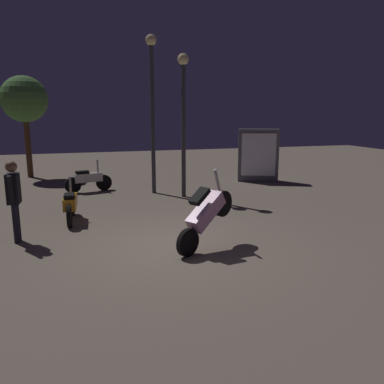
{
  "coord_description": "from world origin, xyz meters",
  "views": [
    {
      "loc": [
        -1.83,
        -7.52,
        2.79
      ],
      "look_at": [
        0.58,
        0.66,
        1.0
      ],
      "focal_mm": 36.12,
      "sensor_mm": 36.0,
      "label": 1
    }
  ],
  "objects_px": {
    "motorcycle_pink_foreground": "(206,214)",
    "motorcycle_orange_parked_right": "(70,205)",
    "kiosk_billboard": "(258,155)",
    "person_rider_beside": "(14,194)",
    "streetlamp_near": "(152,96)",
    "streetlamp_far": "(183,107)",
    "motorcycle_white_parked_left": "(88,179)"
  },
  "relations": [
    {
      "from": "motorcycle_orange_parked_right",
      "to": "person_rider_beside",
      "type": "xyz_separation_m",
      "value": [
        -1.1,
        -1.36,
        0.63
      ]
    },
    {
      "from": "motorcycle_pink_foreground",
      "to": "streetlamp_far",
      "type": "height_order",
      "value": "streetlamp_far"
    },
    {
      "from": "motorcycle_white_parked_left",
      "to": "kiosk_billboard",
      "type": "xyz_separation_m",
      "value": [
        6.67,
        0.29,
        0.61
      ]
    },
    {
      "from": "motorcycle_orange_parked_right",
      "to": "streetlamp_near",
      "type": "distance_m",
      "value": 4.91
    },
    {
      "from": "motorcycle_white_parked_left",
      "to": "streetlamp_near",
      "type": "distance_m",
      "value": 3.69
    },
    {
      "from": "motorcycle_orange_parked_right",
      "to": "streetlamp_far",
      "type": "distance_m",
      "value": 4.79
    },
    {
      "from": "streetlamp_far",
      "to": "kiosk_billboard",
      "type": "bearing_deg",
      "value": 28.75
    },
    {
      "from": "motorcycle_pink_foreground",
      "to": "motorcycle_orange_parked_right",
      "type": "xyz_separation_m",
      "value": [
        -2.68,
        2.93,
        -0.31
      ]
    },
    {
      "from": "motorcycle_pink_foreground",
      "to": "kiosk_billboard",
      "type": "xyz_separation_m",
      "value": [
        4.54,
        6.96,
        0.31
      ]
    },
    {
      "from": "streetlamp_far",
      "to": "motorcycle_pink_foreground",
      "type": "bearing_deg",
      "value": -100.1
    },
    {
      "from": "streetlamp_far",
      "to": "person_rider_beside",
      "type": "bearing_deg",
      "value": -144.04
    },
    {
      "from": "streetlamp_near",
      "to": "kiosk_billboard",
      "type": "height_order",
      "value": "streetlamp_near"
    },
    {
      "from": "motorcycle_pink_foreground",
      "to": "streetlamp_near",
      "type": "distance_m",
      "value": 6.37
    },
    {
      "from": "streetlamp_near",
      "to": "kiosk_billboard",
      "type": "relative_size",
      "value": 2.49
    },
    {
      "from": "motorcycle_white_parked_left",
      "to": "person_rider_beside",
      "type": "bearing_deg",
      "value": -120.66
    },
    {
      "from": "person_rider_beside",
      "to": "streetlamp_far",
      "type": "distance_m",
      "value": 6.05
    },
    {
      "from": "motorcycle_orange_parked_right",
      "to": "kiosk_billboard",
      "type": "relative_size",
      "value": 0.79
    },
    {
      "from": "motorcycle_orange_parked_right",
      "to": "person_rider_beside",
      "type": "distance_m",
      "value": 1.86
    },
    {
      "from": "streetlamp_near",
      "to": "streetlamp_far",
      "type": "distance_m",
      "value": 1.27
    },
    {
      "from": "streetlamp_far",
      "to": "motorcycle_white_parked_left",
      "type": "bearing_deg",
      "value": 150.3
    },
    {
      "from": "motorcycle_pink_foreground",
      "to": "person_rider_beside",
      "type": "relative_size",
      "value": 0.92
    },
    {
      "from": "motorcycle_orange_parked_right",
      "to": "streetlamp_near",
      "type": "height_order",
      "value": "streetlamp_near"
    },
    {
      "from": "motorcycle_pink_foreground",
      "to": "streetlamp_near",
      "type": "relative_size",
      "value": 0.31
    },
    {
      "from": "person_rider_beside",
      "to": "kiosk_billboard",
      "type": "distance_m",
      "value": 9.91
    },
    {
      "from": "motorcycle_orange_parked_right",
      "to": "person_rider_beside",
      "type": "relative_size",
      "value": 0.94
    },
    {
      "from": "streetlamp_far",
      "to": "motorcycle_orange_parked_right",
      "type": "bearing_deg",
      "value": -150.44
    },
    {
      "from": "person_rider_beside",
      "to": "streetlamp_near",
      "type": "relative_size",
      "value": 0.34
    },
    {
      "from": "motorcycle_pink_foreground",
      "to": "motorcycle_orange_parked_right",
      "type": "relative_size",
      "value": 0.98
    },
    {
      "from": "motorcycle_orange_parked_right",
      "to": "motorcycle_white_parked_left",
      "type": "bearing_deg",
      "value": -5.43
    },
    {
      "from": "streetlamp_near",
      "to": "motorcycle_orange_parked_right",
      "type": "bearing_deg",
      "value": -133.24
    },
    {
      "from": "motorcycle_orange_parked_right",
      "to": "streetlamp_near",
      "type": "relative_size",
      "value": 0.32
    },
    {
      "from": "motorcycle_pink_foreground",
      "to": "person_rider_beside",
      "type": "height_order",
      "value": "person_rider_beside"
    }
  ]
}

